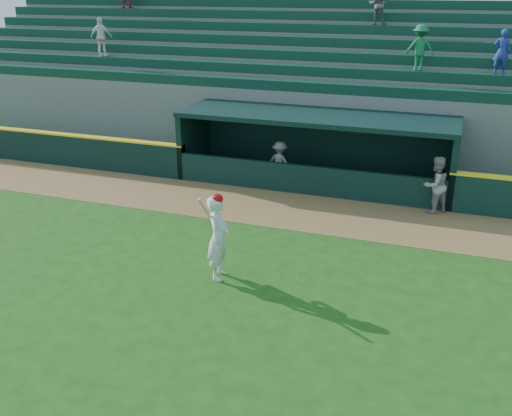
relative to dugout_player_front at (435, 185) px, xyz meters
The scene contains 9 objects.
ground 7.53m from the dugout_player_front, 123.60° to the right, with size 120.00×120.00×0.00m, color #1D4C13.
warning_track 4.43m from the dugout_player_front, 162.21° to the right, with size 40.00×3.00×0.01m, color brown.
field_wall_left 16.39m from the dugout_player_front, behind, with size 15.50×0.30×1.20m, color black.
wall_stripe_left 16.39m from the dugout_player_front, behind, with size 15.50×0.32×0.06m, color yellow.
dugout_player_front is the anchor object (origin of this frame).
dugout_player_inside 5.41m from the dugout_player_front, 168.13° to the left, with size 0.97×0.56×1.50m, color gray.
dugout 4.53m from the dugout_player_front, 156.76° to the left, with size 9.40×2.80×2.46m.
stands 7.73m from the dugout_player_front, 123.19° to the left, with size 34.50×6.25×7.51m.
batter_at_plate 7.60m from the dugout_player_front, 126.96° to the right, with size 0.61×0.88×2.14m.
Camera 1 is at (4.49, -11.00, 6.55)m, focal length 40.00 mm.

